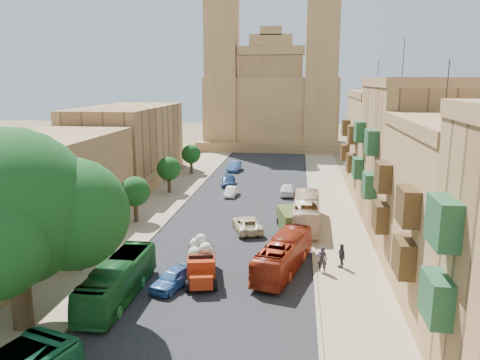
% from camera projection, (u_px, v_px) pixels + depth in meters
% --- Properties ---
extents(road_surface, '(14.00, 140.00, 0.01)m').
position_uv_depth(road_surface, '(245.00, 208.00, 50.40)').
color(road_surface, black).
rests_on(road_surface, ground).
extents(sidewalk_east, '(5.00, 140.00, 0.01)m').
position_uv_depth(sidewalk_east, '(334.00, 211.00, 49.24)').
color(sidewalk_east, '#8F7A5D').
rests_on(sidewalk_east, ground).
extents(sidewalk_west, '(5.00, 140.00, 0.01)m').
position_uv_depth(sidewalk_west, '(159.00, 205.00, 51.56)').
color(sidewalk_west, '#8F7A5D').
rests_on(sidewalk_west, ground).
extents(kerb_east, '(0.25, 140.00, 0.12)m').
position_uv_depth(kerb_east, '(310.00, 210.00, 49.54)').
color(kerb_east, '#8F7A5D').
rests_on(kerb_east, ground).
extents(kerb_west, '(0.25, 140.00, 0.12)m').
position_uv_depth(kerb_west, '(181.00, 206.00, 51.25)').
color(kerb_west, '#8F7A5D').
rests_on(kerb_west, ground).
extents(townhouse_b, '(9.00, 14.00, 14.90)m').
position_uv_depth(townhouse_b, '(466.00, 211.00, 28.84)').
color(townhouse_b, '#997245').
rests_on(townhouse_b, ground).
extents(townhouse_c, '(9.00, 14.00, 17.40)m').
position_uv_depth(townhouse_c, '(414.00, 156.00, 42.15)').
color(townhouse_c, '#A3794A').
rests_on(townhouse_c, ground).
extents(townhouse_d, '(9.00, 14.00, 15.90)m').
position_uv_depth(townhouse_d, '(386.00, 143.00, 55.89)').
color(townhouse_d, '#997245').
rests_on(townhouse_d, ground).
extents(west_wall, '(1.00, 40.00, 1.80)m').
position_uv_depth(west_wall, '(94.00, 224.00, 42.04)').
color(west_wall, '#997245').
rests_on(west_wall, ground).
extents(west_building_low, '(10.00, 28.00, 8.40)m').
position_uv_depth(west_building_low, '(20.00, 192.00, 40.08)').
color(west_building_low, olive).
rests_on(west_building_low, ground).
extents(west_building_mid, '(10.00, 22.00, 10.00)m').
position_uv_depth(west_building_mid, '(128.00, 143.00, 65.12)').
color(west_building_mid, '#A3794A').
rests_on(west_building_mid, ground).
extents(church, '(28.00, 22.50, 36.30)m').
position_uv_depth(church, '(272.00, 100.00, 95.54)').
color(church, '#997245').
rests_on(church, ground).
extents(ficus_tree, '(11.27, 10.37, 11.27)m').
position_uv_depth(ficus_tree, '(14.00, 213.00, 24.94)').
color(ficus_tree, '#37291B').
rests_on(ficus_tree, ground).
extents(street_tree_a, '(2.76, 2.76, 4.25)m').
position_uv_depth(street_tree_a, '(78.00, 233.00, 33.57)').
color(street_tree_a, '#37291B').
rests_on(street_tree_a, ground).
extents(street_tree_b, '(2.91, 2.91, 4.48)m').
position_uv_depth(street_tree_b, '(135.00, 192.00, 45.18)').
color(street_tree_b, '#37291B').
rests_on(street_tree_b, ground).
extents(street_tree_c, '(2.90, 2.90, 4.45)m').
position_uv_depth(street_tree_c, '(169.00, 169.00, 56.82)').
color(street_tree_c, '#37291B').
rests_on(street_tree_c, ground).
extents(street_tree_d, '(2.80, 2.80, 4.30)m').
position_uv_depth(street_tree_d, '(191.00, 154.00, 68.48)').
color(street_tree_d, '#37291B').
rests_on(street_tree_d, ground).
extents(red_truck, '(2.97, 5.43, 3.02)m').
position_uv_depth(red_truck, '(201.00, 261.00, 32.37)').
color(red_truck, '#9F250C').
rests_on(red_truck, ground).
extents(olive_pickup, '(2.88, 4.78, 1.84)m').
position_uv_depth(olive_pickup, '(291.00, 220.00, 43.11)').
color(olive_pickup, '#40521E').
rests_on(olive_pickup, ground).
extents(bus_green_north, '(2.16, 9.12, 2.54)m').
position_uv_depth(bus_green_north, '(118.00, 280.00, 29.43)').
color(bus_green_north, '#1A6026').
rests_on(bus_green_north, ground).
extents(bus_red_east, '(4.26, 9.16, 2.49)m').
position_uv_depth(bus_red_east, '(283.00, 255.00, 33.73)').
color(bus_red_east, maroon).
rests_on(bus_red_east, ground).
extents(bus_cream_east, '(2.60, 10.05, 2.78)m').
position_uv_depth(bus_cream_east, '(306.00, 212.00, 44.19)').
color(bus_cream_east, beige).
rests_on(bus_cream_east, ground).
extents(car_blue_a, '(2.71, 4.19, 1.33)m').
position_uv_depth(car_blue_a, '(173.00, 278.00, 31.18)').
color(car_blue_a, '#3363A7').
rests_on(car_blue_a, ground).
extents(car_white_a, '(1.36, 3.46, 1.12)m').
position_uv_depth(car_white_a, '(231.00, 192.00, 55.60)').
color(car_white_a, white).
rests_on(car_white_a, ground).
extents(car_cream, '(3.60, 5.36, 1.37)m').
position_uv_depth(car_cream, '(247.00, 224.00, 42.70)').
color(car_cream, beige).
rests_on(car_cream, ground).
extents(car_dkblue, '(2.27, 4.55, 1.27)m').
position_uv_depth(car_dkblue, '(228.00, 181.00, 61.10)').
color(car_dkblue, navy).
rests_on(car_dkblue, ground).
extents(car_white_b, '(1.73, 4.25, 1.45)m').
position_uv_depth(car_white_b, '(287.00, 189.00, 56.02)').
color(car_white_b, white).
rests_on(car_white_b, ground).
extents(car_blue_b, '(1.80, 4.47, 1.44)m').
position_uv_depth(car_blue_b, '(234.00, 166.00, 70.83)').
color(car_blue_b, '#3864A5').
rests_on(car_blue_b, ground).
extents(pedestrian_a, '(0.79, 0.59, 1.95)m').
position_uv_depth(pedestrian_a, '(322.00, 259.00, 33.56)').
color(pedestrian_a, '#27232A').
rests_on(pedestrian_a, ground).
extents(pedestrian_c, '(0.78, 1.17, 1.84)m').
position_uv_depth(pedestrian_c, '(341.00, 256.00, 34.41)').
color(pedestrian_c, '#313235').
rests_on(pedestrian_c, ground).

